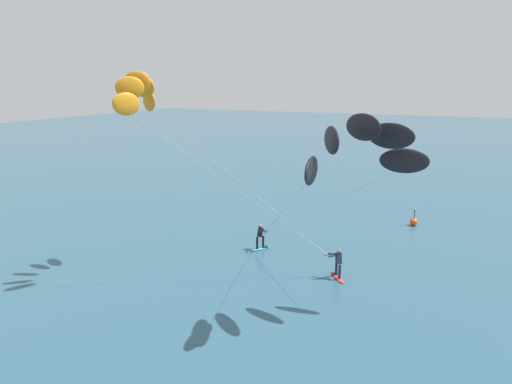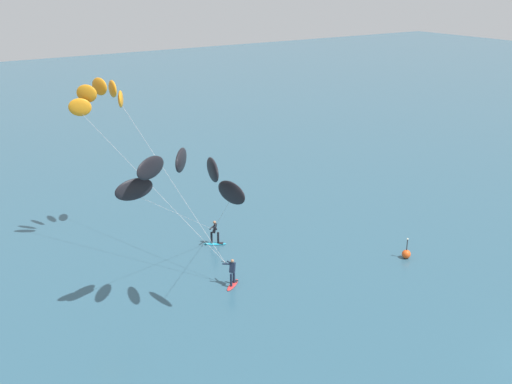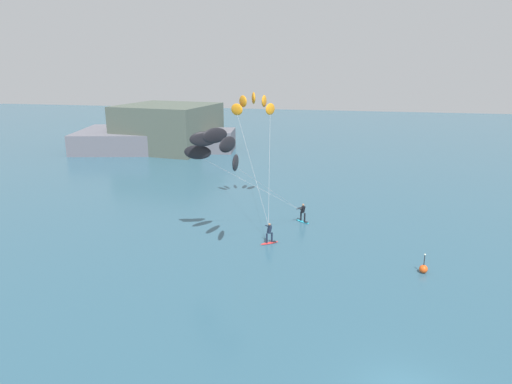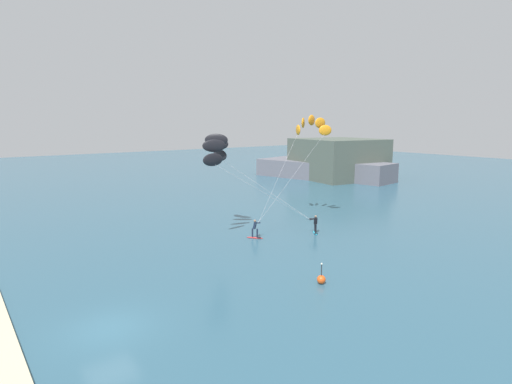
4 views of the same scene
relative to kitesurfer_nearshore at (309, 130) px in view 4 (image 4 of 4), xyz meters
name	(u,v)px [view 4 (image 4 of 4)]	position (x,y,z in m)	size (l,w,h in m)	color
ground_plane	(109,329)	(12.02, -25.21, -9.36)	(240.00, 240.00, 0.00)	#2D566B
kitesurfer_nearshore	(309,130)	(0.00, 0.00, 0.00)	(6.30, 11.81, 10.92)	red
kitesurfer_mid_water	(220,152)	(-0.31, -10.81, -1.83)	(9.38, 10.25, 9.14)	#23ADD1
marker_buoy	(321,279)	(14.26, -12.46, -9.06)	(0.56, 0.56, 1.38)	#EA5119
distant_headland	(331,163)	(-21.20, 26.27, -6.70)	(26.34, 16.82, 7.16)	slate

